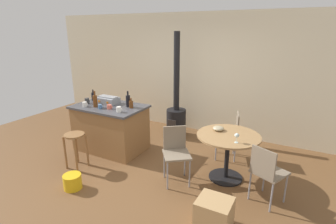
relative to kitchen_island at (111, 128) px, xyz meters
name	(u,v)px	position (x,y,z in m)	size (l,w,h in m)	color
ground_plane	(142,170)	(1.00, -0.42, -0.46)	(8.80, 8.80, 0.00)	brown
back_wall	(195,74)	(1.00, 1.87, 0.89)	(8.00, 0.10, 2.70)	beige
kitchen_island	(111,128)	(0.00, 0.00, 0.00)	(1.38, 0.89, 0.91)	olive
wooden_stool	(75,143)	(-0.05, -0.87, 0.01)	(0.34, 0.34, 0.63)	olive
dining_table	(228,145)	(2.36, 0.01, 0.12)	(0.99, 0.99, 0.76)	black
folding_chair_near	(230,131)	(2.20, 0.75, 0.07)	(0.50, 0.50, 0.88)	#7F705B
folding_chair_far	(176,150)	(1.66, -0.42, 0.07)	(0.56, 0.56, 0.88)	#7F705B
folding_chair_left	(267,171)	(3.01, -0.37, 0.05)	(0.53, 0.53, 0.86)	#7F705B
wood_stove	(176,113)	(0.83, 1.26, 0.08)	(0.44, 0.45, 2.30)	black
toolbox	(108,100)	(-0.14, 0.14, 0.52)	(0.42, 0.29, 0.15)	gray
bottle_0	(128,101)	(0.36, 0.13, 0.57)	(0.08, 0.08, 0.30)	black
bottle_1	(93,96)	(-0.55, 0.16, 0.54)	(0.08, 0.08, 0.23)	black
bottle_2	(95,101)	(-0.18, -0.18, 0.57)	(0.08, 0.08, 0.31)	#603314
bottle_3	(131,104)	(0.46, 0.09, 0.53)	(0.08, 0.08, 0.19)	#603314
cup_0	(87,101)	(-0.50, -0.07, 0.51)	(0.12, 0.09, 0.11)	#383838
cup_1	(100,107)	(-0.02, -0.23, 0.49)	(0.11, 0.07, 0.08)	#4C7099
cup_2	(109,107)	(0.14, -0.16, 0.49)	(0.12, 0.09, 0.08)	#DB6651
cup_3	(119,109)	(0.42, -0.23, 0.50)	(0.12, 0.09, 0.10)	white
cup_4	(85,104)	(-0.38, -0.26, 0.50)	(0.12, 0.09, 0.09)	white
wine_glass	(237,136)	(2.54, -0.22, 0.41)	(0.07, 0.07, 0.14)	silver
serving_bowl	(218,128)	(2.16, 0.12, 0.34)	(0.18, 0.18, 0.07)	tan
cardboard_box	(214,214)	(2.55, -1.16, -0.27)	(0.41, 0.37, 0.38)	tan
plastic_bucket	(73,182)	(0.38, -1.38, -0.34)	(0.27, 0.27, 0.23)	yellow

